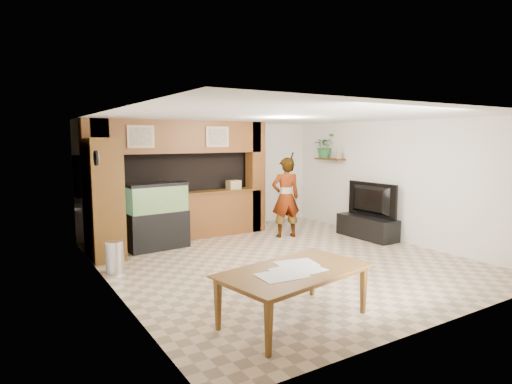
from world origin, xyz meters
TOP-DOWN VIEW (x-y plane):
  - floor at (0.00, 0.00)m, footprint 6.50×6.50m
  - ceiling at (0.00, 0.00)m, footprint 6.50×6.50m
  - wall_back at (0.00, 3.25)m, footprint 6.00×0.00m
  - wall_left at (-3.00, 0.00)m, footprint 0.00×6.50m
  - wall_right at (3.00, 0.00)m, footprint 0.00×6.50m
  - partition at (-0.95, 2.64)m, footprint 4.20×0.99m
  - wall_clock at (-2.97, 1.00)m, footprint 0.05×0.25m
  - wall_shelf at (2.85, 1.95)m, footprint 0.25×0.90m
  - pantry_cabinet at (-2.70, 1.85)m, footprint 0.56×0.91m
  - trash_can at (-2.78, 0.80)m, footprint 0.30×0.30m
  - aquarium at (-1.65, 1.95)m, footprint 1.21×0.45m
  - tv_stand at (2.65, 0.44)m, footprint 0.53×1.43m
  - television at (2.65, 0.44)m, footprint 0.23×1.33m
  - photo_frame at (2.85, 1.61)m, footprint 0.06×0.14m
  - potted_plant at (2.82, 2.13)m, footprint 0.67×0.62m
  - person at (1.16, 1.49)m, footprint 0.75×0.59m
  - microphone at (1.21, 1.33)m, footprint 0.04×0.10m
  - dining_table at (-1.39, -2.29)m, footprint 2.00×1.35m
  - newspaper_a at (-1.66, -2.37)m, footprint 0.57×0.43m
  - newspaper_b at (-1.38, -2.30)m, footprint 0.63×0.47m
  - newspaper_c at (-1.24, -2.09)m, footprint 0.56×0.46m
  - counter_box at (0.36, 2.45)m, footprint 0.33×0.24m

SIDE VIEW (x-z plane):
  - floor at x=0.00m, z-range 0.00..0.00m
  - tv_stand at x=2.65m, z-range 0.00..0.48m
  - trash_can at x=-2.78m, z-range 0.00..0.54m
  - dining_table at x=-1.39m, z-range 0.00..0.65m
  - newspaper_a at x=-1.66m, z-range 0.65..0.66m
  - newspaper_c at x=-1.24m, z-range 0.65..0.66m
  - newspaper_b at x=-1.38m, z-range 0.65..0.66m
  - aquarium at x=-1.65m, z-range -0.01..1.33m
  - television at x=2.65m, z-range 0.48..1.24m
  - person at x=1.16m, z-range 0.00..1.80m
  - pantry_cabinet at x=-2.70m, z-range 0.00..2.23m
  - counter_box at x=0.36m, z-range 1.04..1.25m
  - wall_back at x=0.00m, z-range -1.70..4.30m
  - wall_left at x=-3.00m, z-range -1.95..4.55m
  - wall_right at x=3.00m, z-range -1.95..4.55m
  - partition at x=-0.95m, z-range 0.01..2.61m
  - wall_shelf at x=2.85m, z-range 1.68..1.72m
  - photo_frame at x=2.85m, z-range 1.72..1.90m
  - microphone at x=1.21m, z-range 1.76..1.92m
  - wall_clock at x=-2.97m, z-range 1.77..2.02m
  - potted_plant at x=2.82m, z-range 1.72..2.33m
  - ceiling at x=0.00m, z-range 2.60..2.60m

